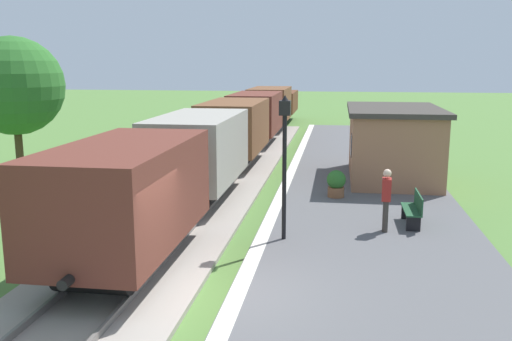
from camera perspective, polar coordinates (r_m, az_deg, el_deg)
ground_plane at (r=11.46m, az=-3.92°, el=-13.46°), size 160.00×160.00×0.00m
platform_slab at (r=11.22m, az=12.74°, el=-13.59°), size 6.00×60.00×0.25m
platform_edge_stripe at (r=11.28m, az=-1.90°, el=-12.43°), size 0.36×60.00×0.01m
track_ballast at (r=12.14m, az=-15.31°, el=-12.07°), size 3.80×60.00×0.12m
rail_near at (r=11.83m, az=-12.08°, el=-11.86°), size 0.07×60.00×0.14m
rail_far at (r=12.39m, az=-18.45°, el=-11.13°), size 0.07×60.00×0.14m
freight_train at (r=28.03m, az=-1.22°, el=4.74°), size 2.50×39.20×2.72m
station_hut at (r=22.27m, az=13.84°, el=2.78°), size 3.50×5.80×2.78m
bench_near_hut at (r=16.16m, az=15.87°, el=-3.79°), size 0.42×1.50×0.91m
bench_down_platform at (r=27.18m, az=12.91°, el=2.31°), size 0.42×1.50×0.91m
person_waiting at (r=15.27m, az=13.21°, el=-2.73°), size 0.27×0.40×1.71m
potted_planter at (r=18.95m, az=8.22°, el=-1.29°), size 0.64×0.64×0.92m
lamp_post_near at (r=13.93m, az=2.96°, el=3.03°), size 0.28×0.28×3.70m
tree_trackside_far at (r=22.29m, az=-23.56°, el=7.93°), size 3.59×3.59×5.68m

